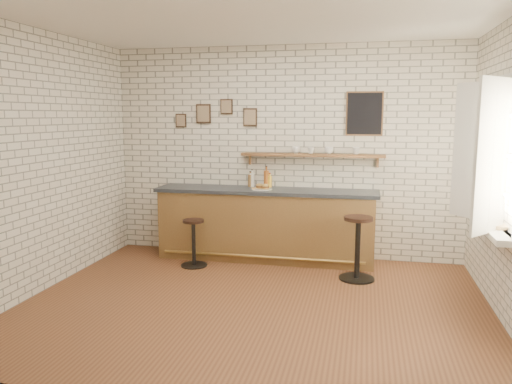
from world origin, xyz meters
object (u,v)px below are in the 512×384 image
ciabatta_sandwich (262,186)px  shelf_cup_d (356,151)px  sandwich_plate (262,189)px  shelf_cup_a (296,150)px  shelf_cup_c (329,150)px  bar_counter (266,224)px  shelf_cup_b (311,151)px  book_upper (492,225)px  bar_stool_left (194,241)px  bitters_bottle_amber (266,178)px  condiment_bottle_yellow (270,181)px  book_lower (492,227)px  bitters_bottle_white (252,180)px  bar_stool_right (358,246)px  bitters_bottle_brown (250,180)px

ciabatta_sandwich → shelf_cup_d: 1.37m
sandwich_plate → shelf_cup_a: shelf_cup_a is taller
shelf_cup_c → bar_counter: bearing=125.9°
shelf_cup_b → shelf_cup_c: size_ratio=0.75×
shelf_cup_a → ciabatta_sandwich: bearing=-157.7°
sandwich_plate → book_upper: bearing=-29.2°
bar_stool_left → shelf_cup_a: size_ratio=5.36×
bitters_bottle_amber → condiment_bottle_yellow: 0.06m
ciabatta_sandwich → shelf_cup_d: shelf_cup_d is taller
bar_counter → shelf_cup_b: shelf_cup_b is taller
condiment_bottle_yellow → book_lower: bearing=-33.9°
bitters_bottle_white → book_lower: (2.83, -1.73, -0.17)m
bitters_bottle_white → book_lower: 3.32m
bitters_bottle_white → shelf_cup_d: (1.46, 0.02, 0.44)m
bitters_bottle_white → condiment_bottle_yellow: bitters_bottle_white is taller
shelf_cup_d → bar_stool_right: bearing=-118.5°
bitters_bottle_white → bar_stool_left: size_ratio=0.39×
sandwich_plate → bitters_bottle_brown: (-0.22, 0.24, 0.08)m
bar_counter → shelf_cup_a: bearing=27.2°
bitters_bottle_white → book_upper: 3.31m
bitters_bottle_white → shelf_cup_b: size_ratio=2.74×
bitters_bottle_brown → shelf_cup_c: bearing=1.0°
shelf_cup_a → book_lower: 2.88m
bar_stool_right → book_lower: size_ratio=3.45×
condiment_bottle_yellow → book_upper: (2.58, -1.72, -0.14)m
bar_stool_right → shelf_cup_b: bearing=129.9°
sandwich_plate → bar_stool_right: size_ratio=0.35×
bar_counter → book_upper: bearing=-30.6°
sandwich_plate → book_lower: size_ratio=1.21×
bitters_bottle_amber → bar_stool_left: (-0.86, -0.71, -0.79)m
bitters_bottle_amber → condiment_bottle_yellow: bearing=0.0°
bar_counter → bitters_bottle_brown: size_ratio=13.88×
bitters_bottle_brown → book_lower: (2.86, -1.73, -0.16)m
ciabatta_sandwich → book_upper: 3.01m
sandwich_plate → shelf_cup_b: shelf_cup_b is taller
bitters_bottle_amber → bar_stool_left: size_ratio=0.47×
shelf_cup_c → bitters_bottle_amber: bearing=113.9°
ciabatta_sandwich → bitters_bottle_brown: (-0.23, 0.24, 0.05)m
bitters_bottle_amber → bar_stool_right: 1.70m
condiment_bottle_yellow → book_upper: condiment_bottle_yellow is taller
bitters_bottle_amber → bar_stool_left: bearing=-140.3°
bitters_bottle_brown → bitters_bottle_amber: bearing=0.0°
sandwich_plate → bitters_bottle_white: size_ratio=1.12×
book_upper → shelf_cup_c: bearing=148.7°
bar_counter → bitters_bottle_amber: 0.65m
bar_counter → bitters_bottle_brown: (-0.26, 0.18, 0.59)m
condiment_bottle_yellow → ciabatta_sandwich: bearing=-102.1°
bitters_bottle_white → sandwich_plate: bearing=-51.5°
bar_stool_left → shelf_cup_d: size_ratio=6.29×
condiment_bottle_yellow → bar_stool_left: size_ratio=0.32×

